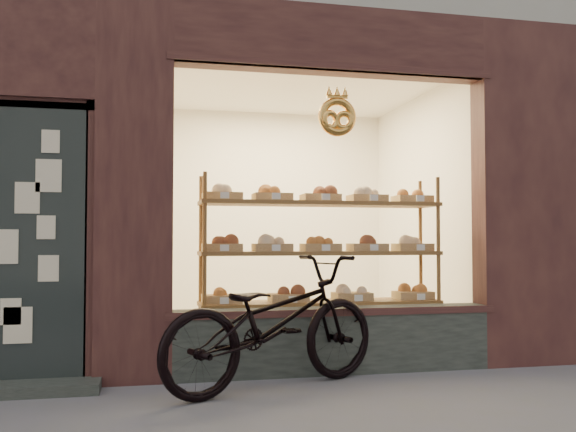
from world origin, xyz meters
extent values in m
cube|color=black|center=(0.45, 2.12, 0.28)|extent=(2.70, 0.25, 0.55)
cube|color=black|center=(-2.00, 2.06, 1.10)|extent=(0.90, 0.04, 2.15)
cube|color=black|center=(-2.00, 1.90, 0.04)|extent=(1.15, 0.35, 0.08)
torus|color=gold|center=(0.45, 2.02, 2.15)|extent=(0.33, 0.07, 0.33)
cube|color=#563518|center=(0.45, 2.55, 0.05)|extent=(2.20, 0.45, 0.04)
cube|color=#563518|center=(0.45, 2.55, 0.55)|extent=(2.20, 0.45, 0.03)
cube|color=#563518|center=(0.45, 2.55, 1.00)|extent=(2.20, 0.45, 0.04)
cube|color=#563518|center=(0.45, 2.55, 1.45)|extent=(2.20, 0.45, 0.04)
cylinder|color=#563518|center=(-0.62, 2.35, 0.85)|extent=(0.04, 0.04, 1.70)
cylinder|color=#563518|center=(1.52, 2.35, 0.85)|extent=(0.04, 0.04, 1.70)
cylinder|color=#563518|center=(-0.62, 2.75, 0.85)|extent=(0.04, 0.04, 1.70)
cylinder|color=#563518|center=(1.52, 2.75, 0.85)|extent=(0.04, 0.04, 1.70)
cube|color=brown|center=(-0.45, 2.55, 0.60)|extent=(0.34, 0.24, 0.07)
sphere|color=#AA5A23|center=(-0.45, 2.55, 0.69)|extent=(0.11, 0.11, 0.11)
cube|color=silver|center=(-0.45, 2.36, 0.60)|extent=(0.07, 0.01, 0.05)
cube|color=brown|center=(0.15, 2.55, 0.60)|extent=(0.34, 0.24, 0.07)
sphere|color=brown|center=(0.15, 2.55, 0.69)|extent=(0.11, 0.11, 0.11)
cube|color=silver|center=(0.15, 2.36, 0.60)|extent=(0.08, 0.01, 0.05)
cube|color=brown|center=(0.75, 2.55, 0.60)|extent=(0.34, 0.24, 0.07)
sphere|color=tan|center=(0.75, 2.55, 0.69)|extent=(0.11, 0.11, 0.11)
cube|color=silver|center=(0.75, 2.36, 0.60)|extent=(0.07, 0.01, 0.05)
cube|color=brown|center=(1.35, 2.55, 0.60)|extent=(0.34, 0.24, 0.07)
sphere|color=#AA5A23|center=(1.35, 2.55, 0.69)|extent=(0.11, 0.11, 0.11)
cube|color=silver|center=(1.35, 2.36, 0.60)|extent=(0.08, 0.01, 0.05)
cube|color=brown|center=(-0.45, 2.55, 1.05)|extent=(0.34, 0.24, 0.07)
sphere|color=brown|center=(-0.45, 2.55, 1.14)|extent=(0.11, 0.11, 0.11)
cube|color=silver|center=(-0.45, 2.36, 1.05)|extent=(0.07, 0.01, 0.06)
cube|color=brown|center=(0.00, 2.55, 1.05)|extent=(0.34, 0.24, 0.07)
sphere|color=tan|center=(0.00, 2.55, 1.14)|extent=(0.11, 0.11, 0.11)
cube|color=silver|center=(0.00, 2.36, 1.05)|extent=(0.07, 0.01, 0.06)
cube|color=brown|center=(0.45, 2.55, 1.05)|extent=(0.34, 0.24, 0.07)
sphere|color=#AA5A23|center=(0.45, 2.55, 1.14)|extent=(0.11, 0.11, 0.11)
cube|color=silver|center=(0.45, 2.36, 1.05)|extent=(0.07, 0.01, 0.06)
cube|color=brown|center=(0.90, 2.55, 1.05)|extent=(0.34, 0.24, 0.07)
sphere|color=brown|center=(0.90, 2.55, 1.14)|extent=(0.11, 0.11, 0.11)
cube|color=silver|center=(0.90, 2.36, 1.05)|extent=(0.07, 0.01, 0.06)
cube|color=brown|center=(1.35, 2.55, 1.05)|extent=(0.34, 0.24, 0.07)
sphere|color=tan|center=(1.35, 2.55, 1.14)|extent=(0.11, 0.11, 0.11)
cube|color=silver|center=(1.35, 2.36, 1.05)|extent=(0.08, 0.01, 0.06)
cube|color=brown|center=(-0.45, 2.55, 1.50)|extent=(0.34, 0.24, 0.07)
sphere|color=tan|center=(-0.45, 2.55, 1.59)|extent=(0.11, 0.11, 0.11)
cube|color=silver|center=(-0.45, 2.36, 1.50)|extent=(0.07, 0.01, 0.06)
cube|color=brown|center=(0.00, 2.55, 1.50)|extent=(0.34, 0.24, 0.07)
sphere|color=#AA5A23|center=(0.00, 2.55, 1.59)|extent=(0.11, 0.11, 0.11)
cube|color=silver|center=(0.00, 2.36, 1.50)|extent=(0.07, 0.01, 0.06)
cube|color=brown|center=(0.45, 2.55, 1.50)|extent=(0.34, 0.24, 0.07)
sphere|color=brown|center=(0.45, 2.55, 1.59)|extent=(0.11, 0.11, 0.11)
cube|color=silver|center=(0.45, 2.36, 1.50)|extent=(0.07, 0.01, 0.06)
cube|color=brown|center=(0.90, 2.55, 1.50)|extent=(0.34, 0.24, 0.07)
sphere|color=tan|center=(0.90, 2.55, 1.59)|extent=(0.11, 0.11, 0.11)
cube|color=silver|center=(0.90, 2.36, 1.50)|extent=(0.07, 0.01, 0.06)
cube|color=brown|center=(1.35, 2.55, 1.50)|extent=(0.34, 0.24, 0.07)
sphere|color=#AA5A23|center=(1.35, 2.55, 1.59)|extent=(0.11, 0.11, 0.11)
cube|color=silver|center=(1.35, 2.36, 1.50)|extent=(0.08, 0.01, 0.06)
imported|color=black|center=(-0.16, 1.66, 0.50)|extent=(2.01, 1.38, 1.00)
camera|label=1|loc=(-1.12, -3.09, 1.11)|focal=40.00mm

